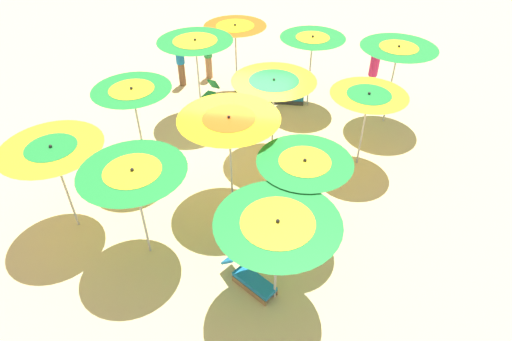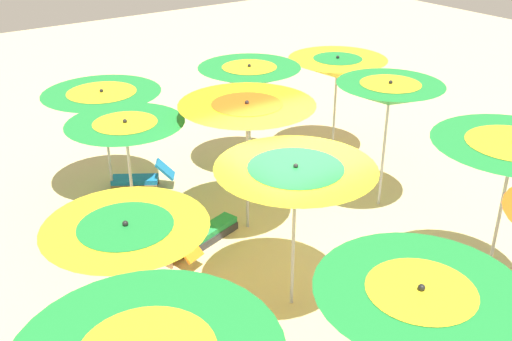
{
  "view_description": "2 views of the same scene",
  "coord_description": "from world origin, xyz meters",
  "px_view_note": "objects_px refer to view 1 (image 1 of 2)",
  "views": [
    {
      "loc": [
        -1.95,
        9.27,
        7.36
      ],
      "look_at": [
        -0.59,
        1.43,
        1.02
      ],
      "focal_mm": 30.4,
      "sensor_mm": 36.0,
      "label": 1
    },
    {
      "loc": [
        -5.32,
        -6.43,
        5.79
      ],
      "look_at": [
        0.15,
        1.31,
        1.12
      ],
      "focal_mm": 42.66,
      "sensor_mm": 36.0,
      "label": 2
    }
  ],
  "objects_px": {
    "lounger_1": "(207,97)",
    "beach_umbrella_6": "(229,126)",
    "beach_umbrella_0": "(235,31)",
    "lounger_4": "(300,200)",
    "beach_umbrella_10": "(304,168)",
    "lounger_5": "(286,97)",
    "beach_umbrella_7": "(134,179)",
    "beach_umbrella_8": "(398,53)",
    "lounger_2": "(264,197)",
    "beachgoer_1": "(373,72)",
    "beach_umbrella_5": "(274,87)",
    "beach_umbrella_9": "(368,102)",
    "beach_umbrella_4": "(312,44)",
    "lounger_3": "(251,278)",
    "beach_umbrella_3": "(54,156)",
    "lounger_0": "(247,80)",
    "beach_ball": "(219,104)",
    "beachgoer_2": "(208,54)",
    "beach_umbrella_1": "(196,47)",
    "beach_umbrella_2": "(133,96)",
    "beach_umbrella_11": "(277,229)",
    "beachgoer_0": "(180,60)"
  },
  "relations": [
    {
      "from": "lounger_1",
      "to": "beach_umbrella_6",
      "type": "bearing_deg",
      "value": 36.03
    },
    {
      "from": "beach_umbrella_0",
      "to": "lounger_4",
      "type": "bearing_deg",
      "value": 116.76
    },
    {
      "from": "beach_umbrella_10",
      "to": "lounger_5",
      "type": "relative_size",
      "value": 1.56
    },
    {
      "from": "beach_umbrella_7",
      "to": "beach_umbrella_8",
      "type": "xyz_separation_m",
      "value": [
        -5.38,
        -6.37,
        0.22
      ]
    },
    {
      "from": "lounger_2",
      "to": "beachgoer_1",
      "type": "xyz_separation_m",
      "value": [
        -2.73,
        -5.83,
        0.8
      ]
    },
    {
      "from": "beach_umbrella_5",
      "to": "beach_umbrella_8",
      "type": "distance_m",
      "value": 3.95
    },
    {
      "from": "beach_umbrella_9",
      "to": "beach_umbrella_0",
      "type": "bearing_deg",
      "value": -38.72
    },
    {
      "from": "beach_umbrella_4",
      "to": "beach_umbrella_6",
      "type": "xyz_separation_m",
      "value": [
        1.49,
        4.99,
        0.02
      ]
    },
    {
      "from": "lounger_1",
      "to": "lounger_3",
      "type": "distance_m",
      "value": 7.64
    },
    {
      "from": "beach_umbrella_8",
      "to": "beach_umbrella_9",
      "type": "relative_size",
      "value": 1.15
    },
    {
      "from": "beach_umbrella_6",
      "to": "lounger_1",
      "type": "bearing_deg",
      "value": -67.87
    },
    {
      "from": "lounger_1",
      "to": "beach_umbrella_3",
      "type": "bearing_deg",
      "value": -0.01
    },
    {
      "from": "lounger_0",
      "to": "lounger_3",
      "type": "relative_size",
      "value": 1.0
    },
    {
      "from": "lounger_0",
      "to": "lounger_5",
      "type": "distance_m",
      "value": 1.8
    },
    {
      "from": "beach_umbrella_4",
      "to": "beach_ball",
      "type": "height_order",
      "value": "beach_umbrella_4"
    },
    {
      "from": "beach_umbrella_0",
      "to": "lounger_1",
      "type": "height_order",
      "value": "beach_umbrella_0"
    },
    {
      "from": "lounger_1",
      "to": "beachgoer_2",
      "type": "bearing_deg",
      "value": -153.87
    },
    {
      "from": "beach_umbrella_6",
      "to": "lounger_2",
      "type": "relative_size",
      "value": 1.72
    },
    {
      "from": "beach_umbrella_1",
      "to": "beachgoer_1",
      "type": "height_order",
      "value": "beach_umbrella_1"
    },
    {
      "from": "beach_umbrella_6",
      "to": "beachgoer_1",
      "type": "distance_m",
      "value": 6.88
    },
    {
      "from": "lounger_0",
      "to": "beachgoer_1",
      "type": "xyz_separation_m",
      "value": [
        -4.3,
        0.23,
        0.8
      ]
    },
    {
      "from": "lounger_3",
      "to": "lounger_5",
      "type": "relative_size",
      "value": 0.9
    },
    {
      "from": "beach_umbrella_0",
      "to": "beach_umbrella_2",
      "type": "distance_m",
      "value": 4.81
    },
    {
      "from": "beach_umbrella_0",
      "to": "beachgoer_1",
      "type": "bearing_deg",
      "value": -174.05
    },
    {
      "from": "beach_umbrella_11",
      "to": "beachgoer_0",
      "type": "distance_m",
      "value": 9.56
    },
    {
      "from": "beach_umbrella_7",
      "to": "beach_umbrella_6",
      "type": "bearing_deg",
      "value": -125.59
    },
    {
      "from": "beach_umbrella_6",
      "to": "beach_umbrella_8",
      "type": "bearing_deg",
      "value": -132.06
    },
    {
      "from": "lounger_5",
      "to": "beachgoer_0",
      "type": "bearing_deg",
      "value": 168.28
    },
    {
      "from": "beach_ball",
      "to": "beach_umbrella_9",
      "type": "bearing_deg",
      "value": 152.73
    },
    {
      "from": "beach_umbrella_9",
      "to": "lounger_5",
      "type": "xyz_separation_m",
      "value": [
        2.35,
        -3.02,
        -1.73
      ]
    },
    {
      "from": "beach_umbrella_6",
      "to": "beachgoer_2",
      "type": "distance_m",
      "value": 6.91
    },
    {
      "from": "beach_umbrella_3",
      "to": "beach_ball",
      "type": "relative_size",
      "value": 9.01
    },
    {
      "from": "beach_umbrella_2",
      "to": "beach_umbrella_6",
      "type": "relative_size",
      "value": 1.03
    },
    {
      "from": "beach_umbrella_2",
      "to": "beachgoer_2",
      "type": "height_order",
      "value": "beach_umbrella_2"
    },
    {
      "from": "beach_umbrella_9",
      "to": "lounger_1",
      "type": "xyz_separation_m",
      "value": [
        4.98,
        -2.56,
        -1.72
      ]
    },
    {
      "from": "beach_umbrella_7",
      "to": "lounger_5",
      "type": "height_order",
      "value": "beach_umbrella_7"
    },
    {
      "from": "beachgoer_1",
      "to": "lounger_4",
      "type": "bearing_deg",
      "value": 177.21
    },
    {
      "from": "beach_umbrella_11",
      "to": "beach_ball",
      "type": "distance_m",
      "value": 7.82
    },
    {
      "from": "beach_umbrella_9",
      "to": "beachgoer_2",
      "type": "distance_m",
      "value": 6.99
    },
    {
      "from": "lounger_5",
      "to": "beach_ball",
      "type": "height_order",
      "value": "lounger_5"
    },
    {
      "from": "beach_umbrella_10",
      "to": "beach_umbrella_8",
      "type": "bearing_deg",
      "value": -112.35
    },
    {
      "from": "beach_umbrella_5",
      "to": "lounger_4",
      "type": "bearing_deg",
      "value": 114.87
    },
    {
      "from": "beach_umbrella_0",
      "to": "beach_umbrella_8",
      "type": "distance_m",
      "value": 5.03
    },
    {
      "from": "beach_umbrella_6",
      "to": "lounger_0",
      "type": "height_order",
      "value": "beach_umbrella_6"
    },
    {
      "from": "lounger_1",
      "to": "lounger_3",
      "type": "xyz_separation_m",
      "value": [
        -2.8,
        7.11,
        -0.0
      ]
    },
    {
      "from": "beach_umbrella_7",
      "to": "lounger_4",
      "type": "distance_m",
      "value": 4.14
    },
    {
      "from": "lounger_4",
      "to": "beachgoer_1",
      "type": "bearing_deg",
      "value": 142.33
    },
    {
      "from": "beach_umbrella_0",
      "to": "beachgoer_1",
      "type": "relative_size",
      "value": 1.32
    },
    {
      "from": "beach_umbrella_3",
      "to": "lounger_0",
      "type": "xyz_separation_m",
      "value": [
        -2.62,
        -7.54,
        -1.82
      ]
    },
    {
      "from": "beach_umbrella_1",
      "to": "lounger_4",
      "type": "distance_m",
      "value": 5.54
    }
  ]
}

